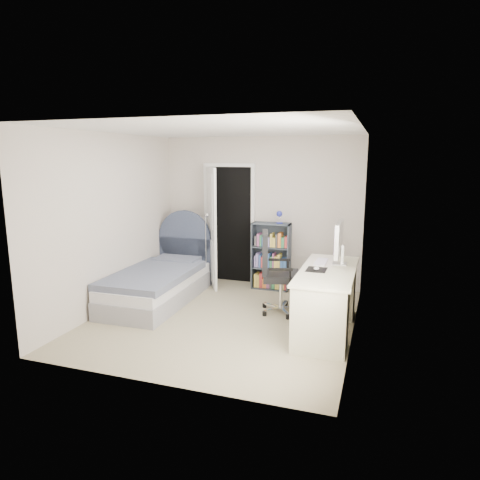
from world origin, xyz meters
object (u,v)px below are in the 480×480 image
(nightstand, at_px, (188,259))
(desk, at_px, (327,297))
(bookcase, at_px, (271,259))
(office_chair, at_px, (275,269))
(bed, at_px, (160,282))
(floor_lamp, at_px, (207,257))

(nightstand, height_order, desk, desk)
(bookcase, height_order, desk, desk)
(nightstand, bearing_deg, office_chair, -30.61)
(desk, bearing_deg, office_chair, 150.45)
(bed, relative_size, floor_lamp, 1.66)
(nightstand, relative_size, bookcase, 0.44)
(desk, bearing_deg, bed, 171.16)
(bookcase, xyz_separation_m, desk, (1.10, -1.49, -0.07))
(office_chair, bearing_deg, nightstand, 149.39)
(nightstand, distance_m, bookcase, 1.54)
(floor_lamp, distance_m, bookcase, 1.09)
(bed, bearing_deg, floor_lamp, 65.30)
(desk, height_order, office_chair, desk)
(bed, xyz_separation_m, nightstand, (-0.06, 1.14, 0.09))
(bed, bearing_deg, desk, -8.84)
(bookcase, relative_size, desk, 0.80)
(nightstand, xyz_separation_m, floor_lamp, (0.46, -0.25, 0.14))
(nightstand, bearing_deg, bookcase, -1.71)
(desk, relative_size, office_chair, 1.43)
(desk, distance_m, office_chair, 0.92)
(bed, bearing_deg, bookcase, 36.46)
(nightstand, distance_m, office_chair, 2.16)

